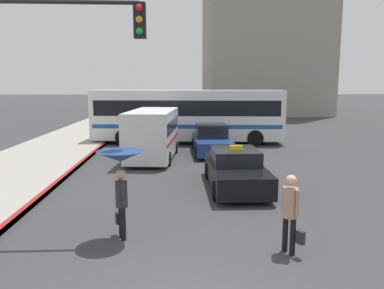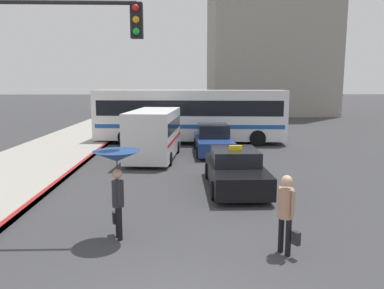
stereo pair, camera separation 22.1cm
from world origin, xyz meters
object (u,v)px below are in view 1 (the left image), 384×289
at_px(ambulance_van, 153,132).
at_px(city_bus, 187,114).
at_px(pedestrian_with_umbrella, 121,167).
at_px(sedan_red, 211,140).
at_px(traffic_light, 48,66).
at_px(pedestrian_man, 291,209).
at_px(taxi, 235,170).

relative_size(ambulance_van, city_bus, 0.47).
bearing_deg(pedestrian_with_umbrella, city_bus, -27.27).
bearing_deg(pedestrian_with_umbrella, sedan_red, -35.29).
xyz_separation_m(sedan_red, traffic_light, (-4.91, -10.62, 3.34)).
height_order(sedan_red, pedestrian_with_umbrella, pedestrian_with_umbrella).
relative_size(ambulance_van, pedestrian_man, 3.21).
bearing_deg(traffic_light, pedestrian_man, -16.71).
xyz_separation_m(sedan_red, pedestrian_man, (0.48, -12.24, 0.31)).
bearing_deg(pedestrian_man, sedan_red, 154.55).
relative_size(taxi, pedestrian_man, 2.58).
height_order(taxi, pedestrian_man, pedestrian_man).
bearing_deg(traffic_light, ambulance_van, 78.31).
height_order(city_bus, pedestrian_man, city_bus).
xyz_separation_m(pedestrian_with_umbrella, traffic_light, (-1.71, 0.67, 2.30)).
bearing_deg(taxi, city_bus, -82.90).
xyz_separation_m(city_bus, pedestrian_with_umbrella, (-2.05, -14.95, -0.10)).
xyz_separation_m(taxi, sedan_red, (-0.17, 6.94, 0.06)).
bearing_deg(city_bus, taxi, 12.11).
bearing_deg(traffic_light, taxi, 35.89).
distance_m(sedan_red, traffic_light, 12.17).
bearing_deg(ambulance_van, pedestrian_man, 113.81).
bearing_deg(city_bus, pedestrian_man, 10.85).
bearing_deg(pedestrian_with_umbrella, pedestrian_man, -123.90).
relative_size(taxi, traffic_light, 0.77).
height_order(taxi, traffic_light, traffic_light).
bearing_deg(pedestrian_man, city_bus, 158.17).
bearing_deg(city_bus, traffic_light, -9.76).
relative_size(taxi, city_bus, 0.37).
relative_size(taxi, ambulance_van, 0.81).
xyz_separation_m(ambulance_van, pedestrian_man, (3.50, -10.74, -0.33)).
distance_m(taxi, pedestrian_man, 5.32).
relative_size(sedan_red, traffic_light, 0.83).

